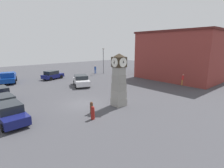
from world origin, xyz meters
name	(u,v)px	position (x,y,z in m)	size (l,w,h in m)	color
ground_plane	(83,104)	(0.00, 0.00, 0.00)	(84.51, 84.51, 0.00)	#424247
clock_tower	(119,81)	(2.68, 2.63, 2.57)	(1.49, 1.42, 5.27)	gray
bollard_near_tower	(93,113)	(3.90, -1.32, 0.58)	(0.31, 0.31, 1.14)	maroon
bollard_mid_row	(91,108)	(2.81, -0.74, 0.57)	(0.27, 0.27, 1.12)	brown
car_navy_sedan	(0,95)	(-6.08, -6.66, 0.83)	(4.06, 2.15, 1.66)	navy
car_near_tower	(3,104)	(-2.78, -6.78, 0.77)	(4.38, 2.34, 1.49)	silver
car_by_building	(10,113)	(0.34, -6.73, 0.79)	(4.14, 2.12, 1.56)	navy
car_far_lot	(52,75)	(-15.55, 2.64, 0.78)	(2.99, 4.23, 1.54)	navy
car_silver_hatch	(81,80)	(-7.56, 4.07, 0.81)	(4.62, 3.38, 1.60)	silver
pickup_truck	(8,77)	(-16.83, -4.12, 0.93)	(5.20, 3.09, 1.85)	navy
pedestrian_near_bench	(183,79)	(2.06, 16.27, 1.03)	(0.46, 0.39, 1.79)	gold
pedestrian_crossing_lot	(95,69)	(-15.96, 12.23, 0.99)	(0.44, 0.46, 1.73)	#264CA5
street_lamp_near_road	(103,59)	(-14.84, 13.61, 3.19)	(0.50, 0.24, 5.42)	slate
warehouse_blue_far	(183,55)	(-1.36, 21.64, 4.22)	(14.12, 12.00, 8.42)	maroon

